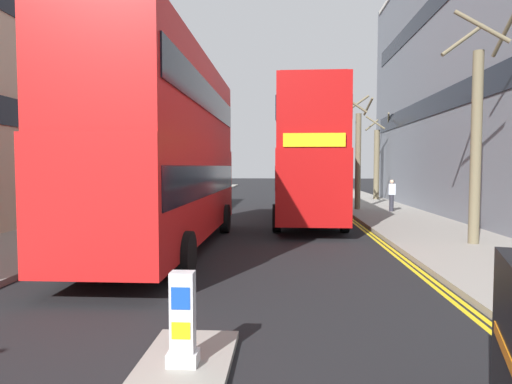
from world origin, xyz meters
The scene contains 13 objects.
sidewalk_right centered at (6.50, 16.00, 0.07)m, with size 4.00×80.00×0.14m, color gray.
sidewalk_left centered at (-6.50, 16.00, 0.07)m, with size 4.00×80.00×0.14m, color gray.
kerb_line_outer centered at (4.40, 14.00, 0.00)m, with size 0.10×56.00×0.01m, color yellow.
kerb_line_inner centered at (4.24, 14.00, 0.00)m, with size 0.10×56.00×0.01m, color yellow.
traffic_island centered at (0.00, 4.99, 0.05)m, with size 1.10×2.20×0.10m, color gray.
keep_left_bollard centered at (0.00, 4.99, 0.61)m, with size 0.36×0.28×1.11m.
double_decker_bus_away centered at (-2.19, 12.71, 3.03)m, with size 2.82×10.81×5.64m.
double_decker_bus_oncoming centered at (2.24, 19.74, 3.03)m, with size 2.90×10.84×5.64m.
pedestrian_far centered at (6.73, 22.93, 0.99)m, with size 0.34×0.22×1.62m.
street_tree_near centered at (6.24, 39.86, 2.38)m, with size 1.59×2.03×5.14m.
street_tree_mid centered at (7.76, 31.61, 2.81)m, with size 1.88×1.77×5.95m.
street_tree_far centered at (6.88, 13.45, 3.38)m, with size 1.72×1.90×6.73m.
street_tree_distant centered at (5.18, 24.05, 3.14)m, with size 1.57×1.70×6.22m.
Camera 1 is at (1.17, -0.07, 2.44)m, focal length 31.15 mm.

